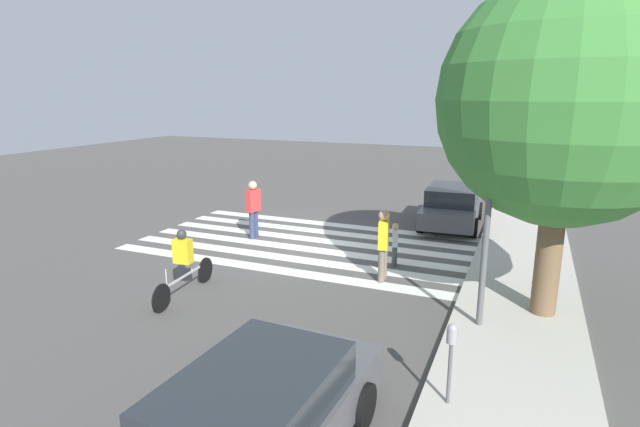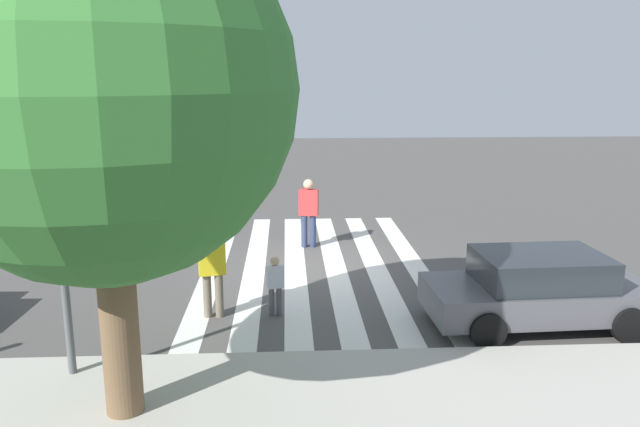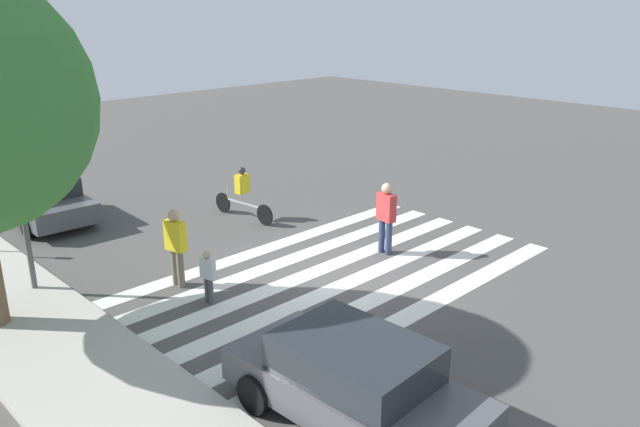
{
  "view_description": "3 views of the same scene",
  "coord_description": "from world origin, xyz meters",
  "px_view_note": "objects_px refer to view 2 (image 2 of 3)",
  "views": [
    {
      "loc": [
        13.38,
        6.18,
        4.53
      ],
      "look_at": [
        0.33,
        0.67,
        1.09
      ],
      "focal_mm": 28.0,
      "sensor_mm": 36.0,
      "label": 1
    },
    {
      "loc": [
        0.67,
        14.45,
        4.6
      ],
      "look_at": [
        -0.14,
        -0.39,
        1.22
      ],
      "focal_mm": 35.0,
      "sensor_mm": 36.0,
      "label": 2
    },
    {
      "loc": [
        -9.29,
        9.78,
        6.02
      ],
      "look_at": [
        0.47,
        0.22,
        1.43
      ],
      "focal_mm": 35.0,
      "sensor_mm": 36.0,
      "label": 3
    }
  ],
  "objects_px": {
    "pedestrian_adult_blue_shirt": "(275,282)",
    "pedestrian_adult_tall_backpack": "(309,209)",
    "pedestrian_adult_yellow_jacket": "(212,266)",
    "car_parked_dark_suv": "(539,289)",
    "cyclist_far_lane": "(122,226)",
    "street_tree": "(102,91)",
    "traffic_light": "(56,162)"
  },
  "relations": [
    {
      "from": "street_tree",
      "to": "cyclist_far_lane",
      "type": "bearing_deg",
      "value": -75.91
    },
    {
      "from": "pedestrian_adult_tall_backpack",
      "to": "cyclist_far_lane",
      "type": "xyz_separation_m",
      "value": [
        4.67,
        0.91,
        -0.19
      ]
    },
    {
      "from": "pedestrian_adult_yellow_jacket",
      "to": "pedestrian_adult_blue_shirt",
      "type": "bearing_deg",
      "value": -11.04
    },
    {
      "from": "pedestrian_adult_tall_backpack",
      "to": "car_parked_dark_suv",
      "type": "xyz_separation_m",
      "value": [
        -4.03,
        5.56,
        -0.33
      ]
    },
    {
      "from": "pedestrian_adult_tall_backpack",
      "to": "cyclist_far_lane",
      "type": "relative_size",
      "value": 0.77
    },
    {
      "from": "traffic_light",
      "to": "street_tree",
      "type": "bearing_deg",
      "value": 130.26
    },
    {
      "from": "pedestrian_adult_yellow_jacket",
      "to": "pedestrian_adult_tall_backpack",
      "type": "height_order",
      "value": "pedestrian_adult_tall_backpack"
    },
    {
      "from": "cyclist_far_lane",
      "to": "car_parked_dark_suv",
      "type": "distance_m",
      "value": 9.86
    },
    {
      "from": "pedestrian_adult_blue_shirt",
      "to": "car_parked_dark_suv",
      "type": "height_order",
      "value": "car_parked_dark_suv"
    },
    {
      "from": "street_tree",
      "to": "cyclist_far_lane",
      "type": "relative_size",
      "value": 2.82
    },
    {
      "from": "traffic_light",
      "to": "pedestrian_adult_blue_shirt",
      "type": "height_order",
      "value": "traffic_light"
    },
    {
      "from": "pedestrian_adult_blue_shirt",
      "to": "pedestrian_adult_tall_backpack",
      "type": "height_order",
      "value": "pedestrian_adult_tall_backpack"
    },
    {
      "from": "car_parked_dark_suv",
      "to": "cyclist_far_lane",
      "type": "bearing_deg",
      "value": -30.46
    },
    {
      "from": "pedestrian_adult_yellow_jacket",
      "to": "pedestrian_adult_tall_backpack",
      "type": "relative_size",
      "value": 0.98
    },
    {
      "from": "pedestrian_adult_tall_backpack",
      "to": "cyclist_far_lane",
      "type": "distance_m",
      "value": 4.76
    },
    {
      "from": "pedestrian_adult_blue_shirt",
      "to": "cyclist_far_lane",
      "type": "xyz_separation_m",
      "value": [
        3.85,
        -3.89,
        0.19
      ]
    },
    {
      "from": "pedestrian_adult_blue_shirt",
      "to": "pedestrian_adult_tall_backpack",
      "type": "relative_size",
      "value": 0.64
    },
    {
      "from": "traffic_light",
      "to": "pedestrian_adult_yellow_jacket",
      "type": "height_order",
      "value": "traffic_light"
    },
    {
      "from": "street_tree",
      "to": "traffic_light",
      "type": "bearing_deg",
      "value": -49.74
    },
    {
      "from": "cyclist_far_lane",
      "to": "pedestrian_adult_tall_backpack",
      "type": "bearing_deg",
      "value": -174.0
    },
    {
      "from": "pedestrian_adult_yellow_jacket",
      "to": "pedestrian_adult_blue_shirt",
      "type": "xyz_separation_m",
      "value": [
        -1.18,
        -0.01,
        -0.35
      ]
    },
    {
      "from": "pedestrian_adult_blue_shirt",
      "to": "street_tree",
      "type": "bearing_deg",
      "value": 46.42
    },
    {
      "from": "street_tree",
      "to": "pedestrian_adult_yellow_jacket",
      "type": "distance_m",
      "value": 5.0
    },
    {
      "from": "street_tree",
      "to": "pedestrian_adult_blue_shirt",
      "type": "distance_m",
      "value": 5.55
    },
    {
      "from": "car_parked_dark_suv",
      "to": "traffic_light",
      "type": "bearing_deg",
      "value": 9.09
    },
    {
      "from": "street_tree",
      "to": "pedestrian_adult_yellow_jacket",
      "type": "height_order",
      "value": "street_tree"
    },
    {
      "from": "pedestrian_adult_blue_shirt",
      "to": "pedestrian_adult_yellow_jacket",
      "type": "bearing_deg",
      "value": -14.85
    },
    {
      "from": "car_parked_dark_suv",
      "to": "pedestrian_adult_yellow_jacket",
      "type": "bearing_deg",
      "value": -9.45
    },
    {
      "from": "street_tree",
      "to": "car_parked_dark_suv",
      "type": "height_order",
      "value": "street_tree"
    },
    {
      "from": "traffic_light",
      "to": "pedestrian_adult_tall_backpack",
      "type": "distance_m",
      "value": 8.45
    },
    {
      "from": "traffic_light",
      "to": "pedestrian_adult_blue_shirt",
      "type": "bearing_deg",
      "value": -142.22
    },
    {
      "from": "pedestrian_adult_yellow_jacket",
      "to": "cyclist_far_lane",
      "type": "bearing_deg",
      "value": 113.05
    }
  ]
}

